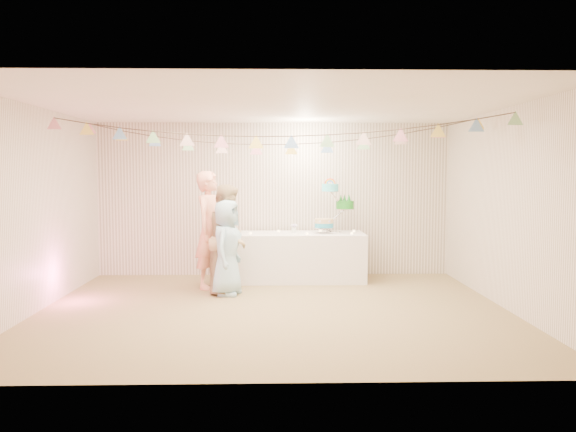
{
  "coord_description": "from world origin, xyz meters",
  "views": [
    {
      "loc": [
        0.0,
        -7.09,
        1.78
      ],
      "look_at": [
        0.2,
        0.8,
        1.15
      ],
      "focal_mm": 35.0,
      "sensor_mm": 36.0,
      "label": 1
    }
  ],
  "objects_px": {
    "person_adult_a": "(211,230)",
    "person_adult_b": "(229,238)",
    "table": "(300,257)",
    "person_child": "(227,248)",
    "cake_stand": "(334,209)"
  },
  "relations": [
    {
      "from": "person_adult_a",
      "to": "person_child",
      "type": "bearing_deg",
      "value": -128.87
    },
    {
      "from": "table",
      "to": "person_adult_b",
      "type": "height_order",
      "value": "person_adult_b"
    },
    {
      "from": "person_adult_b",
      "to": "person_child",
      "type": "height_order",
      "value": "person_adult_b"
    },
    {
      "from": "table",
      "to": "person_child",
      "type": "xyz_separation_m",
      "value": [
        -1.11,
        -1.05,
        0.3
      ]
    },
    {
      "from": "cake_stand",
      "to": "person_adult_a",
      "type": "xyz_separation_m",
      "value": [
        -1.94,
        -0.6,
        -0.27
      ]
    },
    {
      "from": "person_adult_a",
      "to": "person_child",
      "type": "relative_size",
      "value": 1.3
    },
    {
      "from": "table",
      "to": "person_adult_a",
      "type": "xyz_separation_m",
      "value": [
        -1.39,
        -0.55,
        0.5
      ]
    },
    {
      "from": "cake_stand",
      "to": "table",
      "type": "bearing_deg",
      "value": -174.81
    },
    {
      "from": "person_adult_a",
      "to": "person_adult_b",
      "type": "relative_size",
      "value": 1.12
    },
    {
      "from": "table",
      "to": "person_child",
      "type": "height_order",
      "value": "person_child"
    },
    {
      "from": "table",
      "to": "person_adult_b",
      "type": "xyz_separation_m",
      "value": [
        -1.09,
        -0.85,
        0.41
      ]
    },
    {
      "from": "person_adult_a",
      "to": "person_adult_b",
      "type": "xyz_separation_m",
      "value": [
        0.3,
        -0.3,
        -0.1
      ]
    },
    {
      "from": "person_adult_a",
      "to": "person_adult_b",
      "type": "bearing_deg",
      "value": -113.45
    },
    {
      "from": "table",
      "to": "person_child",
      "type": "relative_size",
      "value": 1.51
    },
    {
      "from": "person_adult_a",
      "to": "person_adult_b",
      "type": "distance_m",
      "value": 0.43
    }
  ]
}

